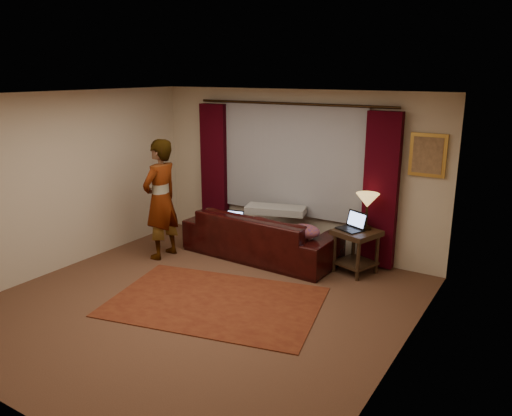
{
  "coord_description": "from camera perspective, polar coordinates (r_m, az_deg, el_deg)",
  "views": [
    {
      "loc": [
        3.68,
        -4.56,
        2.86
      ],
      "look_at": [
        0.1,
        1.2,
        1.0
      ],
      "focal_mm": 35.0,
      "sensor_mm": 36.0,
      "label": 1
    }
  ],
  "objects": [
    {
      "name": "floor",
      "position": [
        6.53,
        -6.44,
        -10.81
      ],
      "size": [
        5.0,
        5.0,
        0.01
      ],
      "primitive_type": "cube",
      "color": "brown",
      "rests_on": "ground"
    },
    {
      "name": "ceiling",
      "position": [
        5.87,
        -7.21,
        12.66
      ],
      "size": [
        5.0,
        5.0,
        0.02
      ],
      "primitive_type": "cube",
      "color": "silver",
      "rests_on": "ground"
    },
    {
      "name": "wall_back",
      "position": [
        8.12,
        4.26,
        4.21
      ],
      "size": [
        5.0,
        0.02,
        2.6
      ],
      "primitive_type": "cube",
      "color": "beige",
      "rests_on": "ground"
    },
    {
      "name": "wall_front",
      "position": [
        4.5,
        -27.13,
        -6.74
      ],
      "size": [
        5.0,
        0.02,
        2.6
      ],
      "primitive_type": "cube",
      "color": "beige",
      "rests_on": "ground"
    },
    {
      "name": "wall_left",
      "position": [
        7.84,
        -21.27,
        2.8
      ],
      "size": [
        0.02,
        5.0,
        2.6
      ],
      "primitive_type": "cube",
      "color": "beige",
      "rests_on": "ground"
    },
    {
      "name": "wall_right",
      "position": [
        4.97,
        16.46,
        -3.65
      ],
      "size": [
        0.02,
        5.0,
        2.6
      ],
      "primitive_type": "cube",
      "color": "beige",
      "rests_on": "ground"
    },
    {
      "name": "sheer_curtain",
      "position": [
        8.03,
        4.09,
        5.54
      ],
      "size": [
        2.5,
        0.05,
        1.8
      ],
      "primitive_type": "cube",
      "color": "gray",
      "rests_on": "wall_back"
    },
    {
      "name": "drape_left",
      "position": [
        8.83,
        -4.75,
        4.32
      ],
      "size": [
        0.5,
        0.14,
        2.3
      ],
      "primitive_type": "cube",
      "color": "#31020A",
      "rests_on": "floor"
    },
    {
      "name": "drape_right",
      "position": [
        7.48,
        14.07,
        1.88
      ],
      "size": [
        0.5,
        0.14,
        2.3
      ],
      "primitive_type": "cube",
      "color": "#31020A",
      "rests_on": "floor"
    },
    {
      "name": "curtain_rod",
      "position": [
        7.88,
        4.04,
        11.8
      ],
      "size": [
        0.04,
        0.04,
        3.4
      ],
      "primitive_type": "cylinder",
      "color": "black",
      "rests_on": "wall_back"
    },
    {
      "name": "picture_frame",
      "position": [
        7.29,
        19.05,
        5.74
      ],
      "size": [
        0.5,
        0.04,
        0.6
      ],
      "primitive_type": "cube",
      "color": "gold",
      "rests_on": "wall_back"
    },
    {
      "name": "sofa",
      "position": [
        7.87,
        0.58,
        -2.12
      ],
      "size": [
        2.52,
        1.17,
        1.0
      ],
      "primitive_type": "imported",
      "rotation": [
        0.0,
        0.0,
        3.1
      ],
      "color": "black",
      "rests_on": "floor"
    },
    {
      "name": "throw_blanket",
      "position": [
        7.85,
        2.29,
        1.68
      ],
      "size": [
        1.01,
        0.62,
        0.11
      ],
      "primitive_type": "cube",
      "rotation": [
        0.0,
        0.0,
        0.28
      ],
      "color": "gray",
      "rests_on": "sofa"
    },
    {
      "name": "clothing_pile",
      "position": [
        7.33,
        5.58,
        -2.72
      ],
      "size": [
        0.54,
        0.46,
        0.2
      ],
      "primitive_type": "ellipsoid",
      "rotation": [
        0.0,
        0.0,
        -0.25
      ],
      "color": "brown",
      "rests_on": "sofa"
    },
    {
      "name": "laptop_sofa",
      "position": [
        7.9,
        -2.69,
        -1.26
      ],
      "size": [
        0.35,
        0.37,
        0.21
      ],
      "primitive_type": null,
      "rotation": [
        0.0,
        0.0,
        0.18
      ],
      "color": "black",
      "rests_on": "sofa"
    },
    {
      "name": "area_rug",
      "position": [
        6.54,
        -4.66,
        -10.61
      ],
      "size": [
        2.96,
        2.3,
        0.01
      ],
      "primitive_type": "cube",
      "rotation": [
        0.0,
        0.0,
        0.23
      ],
      "color": "#602614",
      "rests_on": "floor"
    },
    {
      "name": "end_table",
      "position": [
        7.44,
        11.32,
        -4.9
      ],
      "size": [
        0.71,
        0.71,
        0.65
      ],
      "primitive_type": "cube",
      "rotation": [
        0.0,
        0.0,
        -0.31
      ],
      "color": "black",
      "rests_on": "floor"
    },
    {
      "name": "tiffany_lamp",
      "position": [
        7.34,
        12.55,
        -0.4
      ],
      "size": [
        0.38,
        0.38,
        0.53
      ],
      "primitive_type": null,
      "rotation": [
        0.0,
        0.0,
        -0.14
      ],
      "color": "olive",
      "rests_on": "end_table"
    },
    {
      "name": "laptop_table",
      "position": [
        7.29,
        10.72,
        -1.52
      ],
      "size": [
        0.49,
        0.5,
        0.26
      ],
      "primitive_type": null,
      "rotation": [
        0.0,
        0.0,
        -0.43
      ],
      "color": "black",
      "rests_on": "end_table"
    },
    {
      "name": "person",
      "position": [
        7.89,
        -10.82,
        0.98
      ],
      "size": [
        0.55,
        0.55,
        1.88
      ],
      "primitive_type": "imported",
      "rotation": [
        0.0,
        0.0,
        -1.57
      ],
      "color": "gray",
      "rests_on": "floor"
    }
  ]
}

